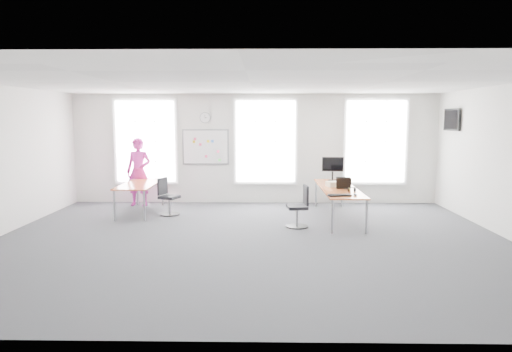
{
  "coord_description": "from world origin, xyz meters",
  "views": [
    {
      "loc": [
        0.26,
        -8.53,
        2.33
      ],
      "look_at": [
        0.09,
        1.2,
        1.1
      ],
      "focal_mm": 32.0,
      "sensor_mm": 36.0,
      "label": 1
    }
  ],
  "objects_px": {
    "person": "(139,172)",
    "chair_right": "(300,209)",
    "chair_left": "(168,199)",
    "keyboard": "(339,195)",
    "monitor": "(333,167)",
    "desk_right": "(338,189)",
    "desk_left": "(140,186)",
    "headphones": "(352,190)"
  },
  "relations": [
    {
      "from": "desk_right",
      "to": "headphones",
      "type": "relative_size",
      "value": 17.73
    },
    {
      "from": "headphones",
      "to": "monitor",
      "type": "height_order",
      "value": "monitor"
    },
    {
      "from": "headphones",
      "to": "chair_right",
      "type": "bearing_deg",
      "value": -165.13
    },
    {
      "from": "desk_right",
      "to": "headphones",
      "type": "height_order",
      "value": "headphones"
    },
    {
      "from": "person",
      "to": "monitor",
      "type": "distance_m",
      "value": 5.13
    },
    {
      "from": "desk_right",
      "to": "monitor",
      "type": "bearing_deg",
      "value": 88.14
    },
    {
      "from": "person",
      "to": "keyboard",
      "type": "relative_size",
      "value": 3.77
    },
    {
      "from": "desk_left",
      "to": "monitor",
      "type": "relative_size",
      "value": 3.31
    },
    {
      "from": "chair_right",
      "to": "monitor",
      "type": "bearing_deg",
      "value": 146.75
    },
    {
      "from": "chair_left",
      "to": "keyboard",
      "type": "xyz_separation_m",
      "value": [
        3.91,
        -1.54,
        0.35
      ]
    },
    {
      "from": "desk_right",
      "to": "monitor",
      "type": "relative_size",
      "value": 4.96
    },
    {
      "from": "chair_right",
      "to": "person",
      "type": "distance_m",
      "value": 4.78
    },
    {
      "from": "chair_right",
      "to": "keyboard",
      "type": "distance_m",
      "value": 0.93
    },
    {
      "from": "desk_right",
      "to": "keyboard",
      "type": "height_order",
      "value": "keyboard"
    },
    {
      "from": "chair_left",
      "to": "headphones",
      "type": "xyz_separation_m",
      "value": [
        4.27,
        -0.97,
        0.39
      ]
    },
    {
      "from": "keyboard",
      "to": "person",
      "type": "bearing_deg",
      "value": 134.4
    },
    {
      "from": "desk_left",
      "to": "keyboard",
      "type": "bearing_deg",
      "value": -20.99
    },
    {
      "from": "desk_left",
      "to": "keyboard",
      "type": "height_order",
      "value": "keyboard"
    },
    {
      "from": "person",
      "to": "desk_right",
      "type": "bearing_deg",
      "value": -10.03
    },
    {
      "from": "chair_right",
      "to": "headphones",
      "type": "relative_size",
      "value": 5.31
    },
    {
      "from": "chair_left",
      "to": "keyboard",
      "type": "height_order",
      "value": "chair_left"
    },
    {
      "from": "person",
      "to": "chair_left",
      "type": "bearing_deg",
      "value": -42.25
    },
    {
      "from": "keyboard",
      "to": "chair_left",
      "type": "bearing_deg",
      "value": 141.56
    },
    {
      "from": "headphones",
      "to": "person",
      "type": "bearing_deg",
      "value": 160.62
    },
    {
      "from": "keyboard",
      "to": "chair_right",
      "type": "bearing_deg",
      "value": 141.42
    },
    {
      "from": "monitor",
      "to": "desk_right",
      "type": "bearing_deg",
      "value": -85.99
    },
    {
      "from": "desk_left",
      "to": "desk_right",
      "type": "bearing_deg",
      "value": -7.18
    },
    {
      "from": "chair_left",
      "to": "person",
      "type": "xyz_separation_m",
      "value": [
        -1.0,
        1.15,
        0.52
      ]
    },
    {
      "from": "person",
      "to": "headphones",
      "type": "distance_m",
      "value": 5.68
    },
    {
      "from": "chair_left",
      "to": "keyboard",
      "type": "distance_m",
      "value": 4.22
    },
    {
      "from": "person",
      "to": "keyboard",
      "type": "xyz_separation_m",
      "value": [
        4.91,
        -2.69,
        -0.16
      ]
    },
    {
      "from": "monitor",
      "to": "headphones",
      "type": "bearing_deg",
      "value": -78.96
    },
    {
      "from": "chair_left",
      "to": "chair_right",
      "type": "bearing_deg",
      "value": -90.59
    },
    {
      "from": "desk_right",
      "to": "keyboard",
      "type": "distance_m",
      "value": 1.19
    },
    {
      "from": "desk_left",
      "to": "chair_right",
      "type": "relative_size",
      "value": 2.23
    },
    {
      "from": "desk_right",
      "to": "keyboard",
      "type": "bearing_deg",
      "value": -97.84
    },
    {
      "from": "keyboard",
      "to": "headphones",
      "type": "height_order",
      "value": "headphones"
    },
    {
      "from": "person",
      "to": "chair_right",
      "type": "bearing_deg",
      "value": -23.37
    },
    {
      "from": "desk_right",
      "to": "keyboard",
      "type": "relative_size",
      "value": 6.27
    },
    {
      "from": "desk_right",
      "to": "headphones",
      "type": "distance_m",
      "value": 0.64
    },
    {
      "from": "chair_left",
      "to": "monitor",
      "type": "relative_size",
      "value": 1.48
    },
    {
      "from": "chair_right",
      "to": "chair_left",
      "type": "height_order",
      "value": "chair_right"
    }
  ]
}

